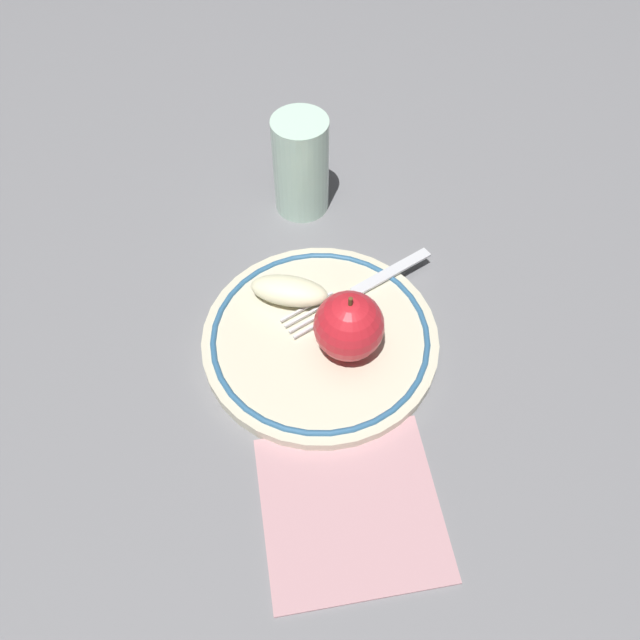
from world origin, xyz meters
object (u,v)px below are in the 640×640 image
apple_red_whole (349,326)px  fork (365,287)px  drinking_glass (301,166)px  napkin_folded (348,507)px  plate (320,336)px  apple_slice_front (289,291)px

apple_red_whole → fork: size_ratio=0.45×
fork → drinking_glass: size_ratio=1.41×
fork → drinking_glass: (0.06, -0.15, 0.04)m
napkin_folded → fork: bearing=-100.6°
plate → apple_slice_front: 0.06m
plate → napkin_folded: 0.17m
fork → napkin_folded: fork is taller
plate → fork: fork is taller
plate → apple_red_whole: bearing=143.6°
drinking_glass → napkin_folded: bearing=92.0°
fork → drinking_glass: bearing=-98.9°
plate → fork: (-0.05, -0.05, 0.01)m
apple_slice_front → napkin_folded: apple_slice_front is taller
apple_red_whole → drinking_glass: bearing=-82.3°
fork → napkin_folded: 0.23m
apple_slice_front → drinking_glass: size_ratio=0.67×
apple_red_whole → drinking_glass: 0.22m
napkin_folded → plate: bearing=-87.0°
plate → apple_red_whole: size_ratio=3.13×
plate → napkin_folded: (-0.01, 0.17, -0.01)m
apple_slice_front → napkin_folded: (-0.04, 0.22, -0.03)m
apple_red_whole → apple_slice_front: bearing=-49.9°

